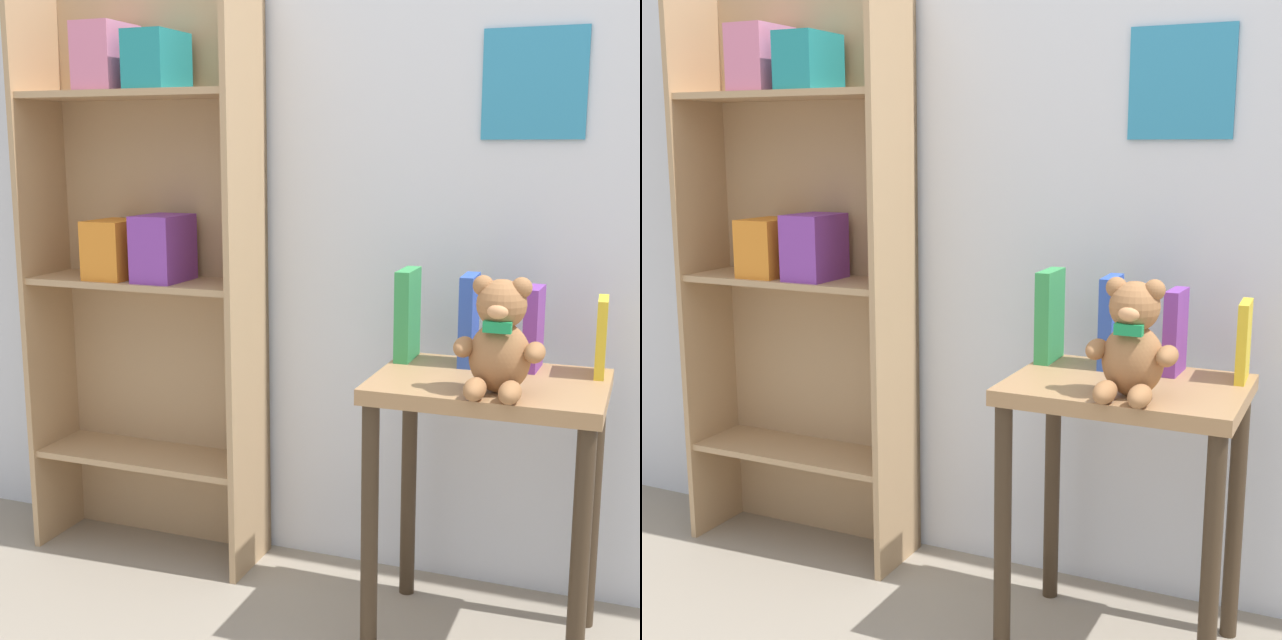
{
  "view_description": "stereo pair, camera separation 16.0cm",
  "coord_description": "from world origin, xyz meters",
  "views": [
    {
      "loc": [
        0.46,
        -0.93,
        1.18
      ],
      "look_at": [
        -0.32,
        1.11,
        0.76
      ],
      "focal_mm": 50.0,
      "sensor_mm": 36.0,
      "label": 1
    },
    {
      "loc": [
        0.6,
        -0.87,
        1.18
      ],
      "look_at": [
        -0.32,
        1.11,
        0.76
      ],
      "focal_mm": 50.0,
      "sensor_mm": 36.0,
      "label": 2
    }
  ],
  "objects": [
    {
      "name": "book_standing_purple",
      "position": [
        0.19,
        1.19,
        0.76
      ],
      "size": [
        0.04,
        0.11,
        0.2
      ],
      "primitive_type": "cube",
      "rotation": [
        0.0,
        0.0,
        -0.04
      ],
      "color": "purple",
      "rests_on": "display_table"
    },
    {
      "name": "bookshelf_side",
      "position": [
        -0.9,
        1.26,
        0.89
      ],
      "size": [
        0.67,
        0.24,
        1.61
      ],
      "color": "tan",
      "rests_on": "ground_plane"
    },
    {
      "name": "teddy_bear",
      "position": [
        0.15,
        0.94,
        0.77
      ],
      "size": [
        0.19,
        0.18,
        0.25
      ],
      "color": "#99663D",
      "rests_on": "display_table"
    },
    {
      "name": "book_standing_green",
      "position": [
        -0.12,
        1.18,
        0.77
      ],
      "size": [
        0.04,
        0.13,
        0.23
      ],
      "primitive_type": "cube",
      "rotation": [
        0.0,
        0.0,
        0.02
      ],
      "color": "#33934C",
      "rests_on": "display_table"
    },
    {
      "name": "book_standing_blue",
      "position": [
        0.04,
        1.18,
        0.77
      ],
      "size": [
        0.04,
        0.12,
        0.22
      ],
      "primitive_type": "cube",
      "rotation": [
        0.0,
        0.0,
        0.04
      ],
      "color": "#2D51B7",
      "rests_on": "display_table"
    },
    {
      "name": "wall_back",
      "position": [
        0.0,
        1.39,
        1.25
      ],
      "size": [
        4.8,
        0.07,
        2.5
      ],
      "color": "silver",
      "rests_on": "ground_plane"
    },
    {
      "name": "book_standing_yellow",
      "position": [
        0.35,
        1.19,
        0.75
      ],
      "size": [
        0.03,
        0.12,
        0.18
      ],
      "primitive_type": "cube",
      "rotation": [
        0.0,
        0.0,
        0.04
      ],
      "color": "gold",
      "rests_on": "display_table"
    },
    {
      "name": "display_table",
      "position": [
        0.11,
        1.06,
        0.53
      ],
      "size": [
        0.52,
        0.4,
        0.66
      ],
      "color": "#9E754C",
      "rests_on": "ground_plane"
    }
  ]
}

